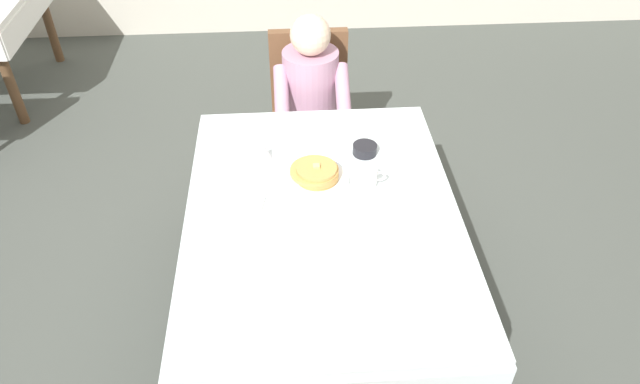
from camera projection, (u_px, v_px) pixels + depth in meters
ground_plane at (322, 324)px, 2.85m from camera, size 14.00×14.00×0.00m
dining_table_main at (322, 226)px, 2.44m from camera, size 1.12×1.52×0.74m
chair_diner at (310, 103)px, 3.41m from camera, size 0.44×0.45×0.93m
diner_person at (311, 96)px, 3.20m from camera, size 0.40×0.43×1.12m
plate_breakfast at (316, 181)px, 2.51m from camera, size 0.28×0.28×0.02m
breakfast_stack at (316, 173)px, 2.49m from camera, size 0.21×0.21×0.08m
cup_coffee at (369, 178)px, 2.47m from camera, size 0.11×0.08×0.08m
bowl_butter at (365, 149)px, 2.66m from camera, size 0.11×0.11×0.04m
syrup_pitcher at (264, 151)px, 2.62m from camera, size 0.08×0.08×0.07m
fork_left_of_plate at (272, 186)px, 2.49m from camera, size 0.03×0.18×0.00m
knife_right_of_plate at (361, 183)px, 2.51m from camera, size 0.03×0.20×0.00m
spoon_near_edge at (316, 234)px, 2.27m from camera, size 0.15×0.02×0.00m
napkin_folded at (244, 200)px, 2.42m from camera, size 0.19×0.15×0.01m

